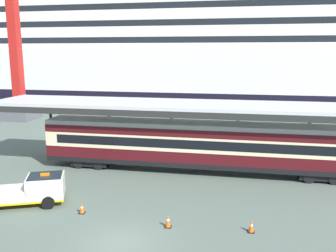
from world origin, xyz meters
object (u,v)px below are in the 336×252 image
object	(u,v)px
train_carriage	(200,144)
traffic_cone_near	(82,208)
cruise_ship	(171,45)
dockside_crane	(15,1)
service_truck	(31,189)
traffic_cone_mid	(251,226)
traffic_cone_far	(168,221)

from	to	relation	value
train_carriage	traffic_cone_near	xyz separation A→B (m)	(-6.16, -9.40, -1.99)
cruise_ship	dockside_crane	size ratio (longest dim) A/B	2.88
service_truck	traffic_cone_mid	bearing A→B (deg)	-4.80
train_carriage	dockside_crane	distance (m)	36.67
train_carriage	dockside_crane	world-z (taller)	dockside_crane
dockside_crane	cruise_ship	bearing A→B (deg)	56.40
service_truck	traffic_cone_near	bearing A→B (deg)	-10.38
train_carriage	traffic_cone_mid	size ratio (longest dim) A/B	36.03
cruise_ship	traffic_cone_near	size ratio (longest dim) A/B	240.31
traffic_cone_mid	traffic_cone_far	world-z (taller)	traffic_cone_far
train_carriage	service_truck	bearing A→B (deg)	-138.76
train_carriage	traffic_cone_near	size ratio (longest dim) A/B	39.30
service_truck	dockside_crane	size ratio (longest dim) A/B	0.10
traffic_cone_near	traffic_cone_far	world-z (taller)	traffic_cone_far
traffic_cone_mid	dockside_crane	size ratio (longest dim) A/B	0.01
traffic_cone_mid	dockside_crane	bearing A→B (deg)	137.67
train_carriage	traffic_cone_mid	world-z (taller)	train_carriage
cruise_ship	traffic_cone_far	xyz separation A→B (m)	(10.31, -54.74, -10.67)
service_truck	traffic_cone_near	size ratio (longest dim) A/B	8.51
dockside_crane	traffic_cone_far	bearing A→B (deg)	-47.08
cruise_ship	train_carriage	world-z (taller)	cruise_ship
traffic_cone_near	traffic_cone_mid	world-z (taller)	traffic_cone_mid
traffic_cone_mid	service_truck	bearing A→B (deg)	175.20
service_truck	cruise_ship	bearing A→B (deg)	91.08
cruise_ship	dockside_crane	bearing A→B (deg)	-123.60
service_truck	traffic_cone_far	bearing A→B (deg)	-8.99
service_truck	traffic_cone_near	world-z (taller)	service_truck
cruise_ship	service_truck	world-z (taller)	cruise_ship
traffic_cone_mid	cruise_ship	bearing A→B (deg)	105.30
train_carriage	dockside_crane	xyz separation A→B (m)	(-27.86, 19.09, 14.29)
traffic_cone_near	dockside_crane	world-z (taller)	dockside_crane
dockside_crane	traffic_cone_mid	bearing A→B (deg)	-42.33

